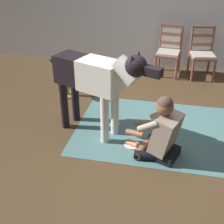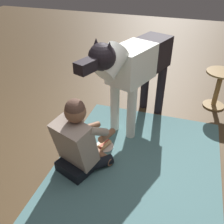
{
  "view_description": "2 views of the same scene",
  "coord_description": "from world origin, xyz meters",
  "px_view_note": "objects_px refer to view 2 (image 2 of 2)",
  "views": [
    {
      "loc": [
        0.18,
        -3.65,
        2.39
      ],
      "look_at": [
        -0.51,
        -0.41,
        0.51
      ],
      "focal_mm": 47.96,
      "sensor_mm": 36.0,
      "label": 1
    },
    {
      "loc": [
        1.9,
        0.4,
        2.02
      ],
      "look_at": [
        -0.12,
        -0.24,
        0.6
      ],
      "focal_mm": 40.25,
      "sensor_mm": 36.0,
      "label": 2
    }
  ],
  "objects_px": {
    "large_dog": "(135,66)",
    "hot_dog_on_plate": "(105,145)",
    "person_sitting_on_floor": "(79,142)",
    "round_side_table": "(218,86)"
  },
  "relations": [
    {
      "from": "person_sitting_on_floor",
      "to": "large_dog",
      "type": "relative_size",
      "value": 0.52
    },
    {
      "from": "large_dog",
      "to": "hot_dog_on_plate",
      "type": "relative_size",
      "value": 7.48
    },
    {
      "from": "person_sitting_on_floor",
      "to": "round_side_table",
      "type": "distance_m",
      "value": 2.24
    },
    {
      "from": "person_sitting_on_floor",
      "to": "hot_dog_on_plate",
      "type": "bearing_deg",
      "value": 159.26
    },
    {
      "from": "hot_dog_on_plate",
      "to": "round_side_table",
      "type": "xyz_separation_m",
      "value": [
        -1.36,
        1.26,
        0.31
      ]
    },
    {
      "from": "large_dog",
      "to": "hot_dog_on_plate",
      "type": "height_order",
      "value": "large_dog"
    },
    {
      "from": "hot_dog_on_plate",
      "to": "round_side_table",
      "type": "height_order",
      "value": "round_side_table"
    },
    {
      "from": "hot_dog_on_plate",
      "to": "large_dog",
      "type": "bearing_deg",
      "value": 159.26
    },
    {
      "from": "person_sitting_on_floor",
      "to": "hot_dog_on_plate",
      "type": "xyz_separation_m",
      "value": [
        -0.38,
        0.14,
        -0.32
      ]
    },
    {
      "from": "large_dog",
      "to": "round_side_table",
      "type": "distance_m",
      "value": 1.44
    }
  ]
}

